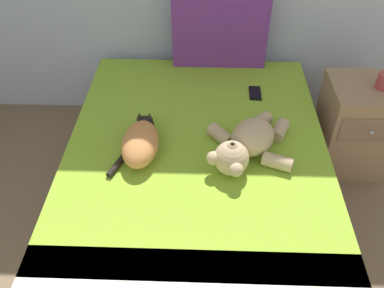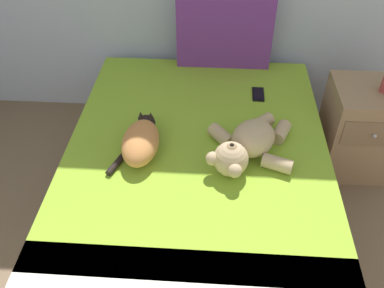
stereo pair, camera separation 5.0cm
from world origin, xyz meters
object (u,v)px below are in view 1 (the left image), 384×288
at_px(patterned_cushion, 220,29).
at_px(cat, 141,142).
at_px(teddy_bear, 247,144).
at_px(nightstand, 355,126).
at_px(mug, 384,81).
at_px(bed, 196,179).
at_px(cell_phone, 255,93).

distance_m(patterned_cushion, cat, 1.03).
height_order(cat, teddy_bear, teddy_bear).
xyz_separation_m(nightstand, mug, (0.07, -0.01, 0.35)).
xyz_separation_m(teddy_bear, nightstand, (0.75, 0.50, -0.27)).
bearing_deg(mug, nightstand, 170.26).
bearing_deg(bed, nightstand, 23.98).
xyz_separation_m(patterned_cushion, teddy_bear, (0.13, -0.93, -0.18)).
distance_m(patterned_cushion, mug, 1.06).
bearing_deg(nightstand, teddy_bear, -146.20).
bearing_deg(teddy_bear, cell_phone, 80.42).
xyz_separation_m(patterned_cushion, mug, (0.96, -0.44, -0.10)).
distance_m(cell_phone, nightstand, 0.69).
height_order(bed, cat, cat).
bearing_deg(patterned_cushion, nightstand, -25.97).
bearing_deg(patterned_cushion, teddy_bear, -82.11).
height_order(cell_phone, mug, mug).
xyz_separation_m(cat, nightstand, (1.30, 0.50, -0.26)).
relative_size(bed, nightstand, 3.16).
xyz_separation_m(cat, teddy_bear, (0.55, -0.01, 0.01)).
relative_size(cat, nightstand, 0.70).
bearing_deg(bed, mug, 21.93).
height_order(bed, nightstand, nightstand).
xyz_separation_m(teddy_bear, cell_phone, (0.10, 0.57, -0.08)).
distance_m(cat, teddy_bear, 0.55).
xyz_separation_m(cat, mug, (1.38, 0.48, 0.09)).
height_order(bed, patterned_cushion, patterned_cushion).
xyz_separation_m(bed, patterned_cushion, (0.13, 0.88, 0.50)).
xyz_separation_m(patterned_cushion, cell_phone, (0.23, -0.36, -0.25)).
relative_size(bed, mug, 15.90).
xyz_separation_m(cell_phone, mug, (0.73, -0.08, 0.16)).
xyz_separation_m(patterned_cushion, cat, (-0.42, -0.93, -0.19)).
bearing_deg(cell_phone, nightstand, -5.90).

